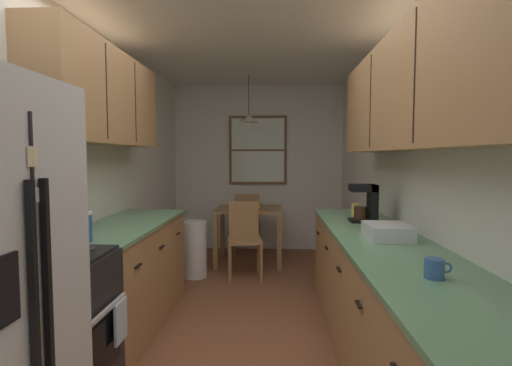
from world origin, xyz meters
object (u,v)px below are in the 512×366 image
at_px(stove_range, 46,337).
at_px(dining_chair_near, 244,235).
at_px(mug_by_coffeemaker, 435,269).
at_px(dish_rack, 387,232).
at_px(storage_canister, 82,227).
at_px(mug_spare, 356,209).
at_px(table_serving_bowl, 255,205).
at_px(dining_chair_far, 247,220).
at_px(trash_bin, 195,249).
at_px(microwave_over_range, 17,112).
at_px(dining_table, 249,217).
at_px(coffee_maker, 367,202).

height_order(stove_range, dining_chair_near, stove_range).
height_order(mug_by_coffeemaker, dish_rack, dish_rack).
xyz_separation_m(stove_range, storage_canister, (-0.01, 0.45, 0.53)).
bearing_deg(dining_chair_near, mug_spare, -39.88).
height_order(storage_canister, table_serving_bowl, storage_canister).
relative_size(dining_chair_near, dining_chair_far, 1.00).
bearing_deg(stove_range, trash_bin, 83.53).
relative_size(microwave_over_range, storage_canister, 2.96).
bearing_deg(dining_chair_near, microwave_over_range, -110.48).
relative_size(mug_spare, dish_rack, 0.35).
bearing_deg(dining_table, dining_chair_near, -91.89).
distance_m(dining_table, dining_chair_near, 0.60).
height_order(coffee_maker, mug_spare, coffee_maker).
bearing_deg(dining_chair_far, dining_table, -83.18).
relative_size(stove_range, trash_bin, 1.62).
bearing_deg(mug_by_coffeemaker, dish_rack, 87.95).
bearing_deg(mug_by_coffeemaker, coffee_maker, 88.14).
xyz_separation_m(stove_range, mug_by_coffeemaker, (1.98, -0.22, 0.47)).
bearing_deg(trash_bin, microwave_over_range, -98.92).
xyz_separation_m(storage_canister, dish_rack, (2.02, 0.19, -0.05)).
bearing_deg(dining_chair_far, mug_spare, -60.61).
bearing_deg(dining_table, dish_rack, -67.02).
distance_m(dining_chair_near, dining_chair_far, 1.16).
bearing_deg(dining_table, mug_spare, -53.83).
bearing_deg(trash_bin, coffee_maker, -36.14).
bearing_deg(mug_spare, table_serving_bowl, 123.35).
bearing_deg(table_serving_bowl, dining_chair_near, -98.56).
distance_m(dining_chair_far, coffee_maker, 2.84).
bearing_deg(dining_chair_far, dish_rack, -69.76).
bearing_deg(table_serving_bowl, storage_canister, -109.02).
xyz_separation_m(stove_range, dish_rack, (2.02, 0.64, 0.48)).
distance_m(trash_bin, mug_spare, 2.04).
relative_size(stove_range, mug_spare, 9.26).
xyz_separation_m(dining_chair_far, storage_canister, (-0.84, -3.39, 0.50)).
height_order(storage_canister, mug_by_coffeemaker, storage_canister).
xyz_separation_m(stove_range, mug_spare, (2.03, 1.72, 0.48)).
xyz_separation_m(mug_by_coffeemaker, mug_spare, (0.04, 1.94, 0.01)).
bearing_deg(trash_bin, dining_chair_near, 7.44).
xyz_separation_m(microwave_over_range, coffee_maker, (2.15, 1.33, -0.63)).
bearing_deg(dining_chair_near, coffee_maker, -49.56).
xyz_separation_m(dining_table, coffee_maker, (1.13, -1.93, 0.44)).
bearing_deg(trash_bin, dish_rack, -48.71).
distance_m(dining_chair_far, table_serving_bowl, 0.62).
relative_size(dining_chair_near, mug_spare, 7.58).
relative_size(mug_by_coffeemaker, mug_spare, 1.06).
relative_size(stove_range, table_serving_bowl, 6.76).
xyz_separation_m(stove_range, coffee_maker, (2.03, 1.33, 0.60)).
bearing_deg(microwave_over_range, dish_rack, 16.69).
bearing_deg(dining_chair_far, stove_range, -102.28).
bearing_deg(dining_table, storage_canister, -107.97).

